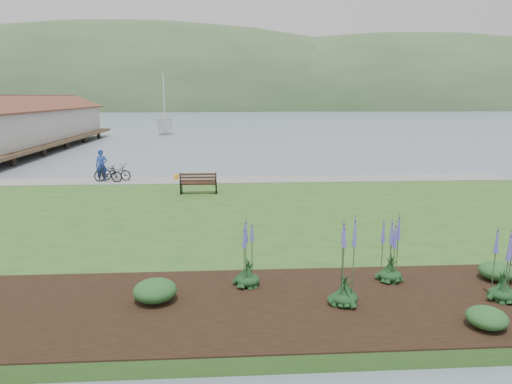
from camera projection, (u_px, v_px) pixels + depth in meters
ground at (228, 216)px, 20.52m from camera, size 600.00×600.00×0.00m
lawn at (228, 224)px, 18.53m from camera, size 34.00×20.00×0.40m
shoreline_path at (228, 180)px, 27.18m from camera, size 34.00×2.20×0.03m
garden_bed at (352, 302)px, 11.05m from camera, size 24.00×4.40×0.04m
far_hillside at (276, 109)px, 187.76m from camera, size 580.00×80.00×38.00m
pier_pavilion at (27, 123)px, 45.64m from camera, size 8.00×36.00×5.40m
park_bench at (198, 183)px, 23.26m from camera, size 1.87×0.77×1.15m
person at (101, 163)px, 26.57m from camera, size 0.83×0.61×2.18m
bicycle_a at (116, 172)px, 26.97m from camera, size 1.28×2.06×1.02m
bicycle_b at (108, 173)px, 26.36m from camera, size 0.85×1.79×1.04m
sailboat at (165, 134)px, 64.77m from camera, size 10.77×10.94×26.71m
pannier at (176, 177)px, 27.25m from camera, size 0.27×0.34×0.32m
echium_0 at (346, 268)px, 10.71m from camera, size 0.62×0.62×2.37m
echium_1 at (391, 251)px, 12.12m from camera, size 0.62×0.62×1.98m
echium_2 at (504, 274)px, 10.99m from camera, size 0.62×0.62×1.83m
echium_4 at (248, 257)px, 11.80m from camera, size 0.62×0.62×2.11m
shrub_0 at (155, 291)px, 11.02m from camera, size 1.05×1.05×0.53m
shrub_1 at (487, 318)px, 9.77m from camera, size 0.86×0.86×0.43m
shrub_2 at (497, 271)px, 12.32m from camera, size 0.95×0.95×0.47m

